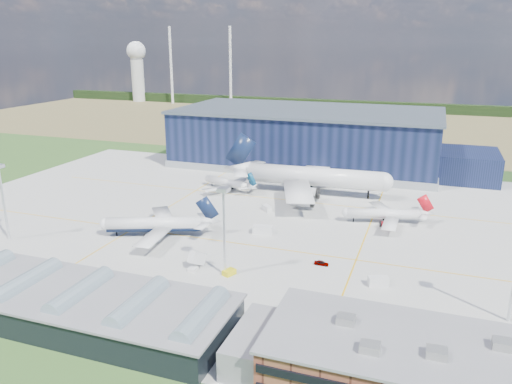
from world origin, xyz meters
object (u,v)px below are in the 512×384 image
(airliner_widebody, at_px, (314,167))
(airliner_regional, at_px, (228,179))
(light_mast_west, at_px, (2,190))
(gse_van_c, at_px, (378,281))
(gse_van_a, at_px, (263,230))
(gse_van_b, at_px, (267,208))
(car_a, at_px, (321,263))
(ops_building, at_px, (402,365))
(hangar, at_px, (313,140))
(airliner_red, at_px, (383,209))
(gse_tug_b, at_px, (229,272))
(airstair, at_px, (197,261))
(light_mast_center, at_px, (224,217))
(gse_tug_c, at_px, (344,184))
(airliner_navy, at_px, (154,217))
(car_b, at_px, (403,347))

(airliner_widebody, bearing_deg, airliner_regional, -173.38)
(light_mast_west, relative_size, airliner_widebody, 0.34)
(airliner_regional, relative_size, gse_van_c, 5.68)
(gse_van_a, height_order, gse_van_b, gse_van_a)
(car_a, bearing_deg, ops_building, -151.01)
(hangar, bearing_deg, airliner_red, -60.75)
(airliner_red, relative_size, gse_tug_b, 9.28)
(ops_building, relative_size, airliner_widebody, 0.69)
(airstair, bearing_deg, gse_van_b, 101.21)
(airliner_widebody, bearing_deg, light_mast_west, -137.40)
(light_mast_center, distance_m, gse_van_c, 40.48)
(gse_tug_b, xyz_separation_m, gse_van_a, (-1.12, 29.61, 0.61))
(gse_tug_c, bearing_deg, airstair, -117.58)
(airliner_navy, distance_m, car_b, 83.38)
(ops_building, relative_size, airliner_red, 1.54)
(hangar, relative_size, gse_van_c, 30.23)
(gse_tug_b, relative_size, car_a, 0.84)
(gse_tug_b, bearing_deg, gse_van_b, 119.62)
(airstair, height_order, car_b, airstair)
(gse_tug_c, bearing_deg, airliner_red, -77.35)
(light_mast_west, height_order, airliner_regional, light_mast_west)
(gse_van_c, height_order, car_a, gse_van_c)
(gse_tug_b, bearing_deg, gse_van_c, 32.61)
(light_mast_center, distance_m, car_b, 50.50)
(light_mast_west, distance_m, airliner_widebody, 106.34)
(gse_tug_c, bearing_deg, airliner_regional, -166.18)
(ops_building, distance_m, airliner_widebody, 113.01)
(airliner_regional, bearing_deg, airliner_red, -178.03)
(car_b, bearing_deg, gse_van_b, 12.33)
(light_mast_center, bearing_deg, gse_van_b, 96.45)
(ops_building, xyz_separation_m, airliner_regional, (-73.53, 100.00, -0.35))
(gse_van_c, height_order, airstair, airstair)
(gse_van_c, distance_m, car_a, 16.78)
(light_mast_west, bearing_deg, gse_van_c, 3.74)
(airstair, bearing_deg, car_b, -5.70)
(gse_tug_b, relative_size, gse_van_a, 0.54)
(light_mast_west, distance_m, car_b, 117.12)
(airliner_navy, height_order, gse_van_c, airliner_navy)
(light_mast_west, xyz_separation_m, airliner_widebody, (74.82, 75.43, -4.52))
(gse_tug_c, height_order, car_a, gse_tug_c)
(hangar, relative_size, airliner_red, 4.85)
(ops_building, xyz_separation_m, car_a, (-23.18, 43.65, -4.14))
(light_mast_center, bearing_deg, light_mast_west, 180.00)
(light_mast_center, xyz_separation_m, airliner_regional, (-28.52, 70.00, -10.99))
(hangar, distance_m, airliner_navy, 110.09)
(airliner_red, distance_m, car_a, 40.33)
(light_mast_west, bearing_deg, gse_van_a, 23.11)
(gse_van_b, xyz_separation_m, gse_tug_c, (19.56, 41.26, -0.34))
(airliner_red, height_order, gse_van_b, airliner_red)
(gse_van_c, bearing_deg, light_mast_center, 79.24)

